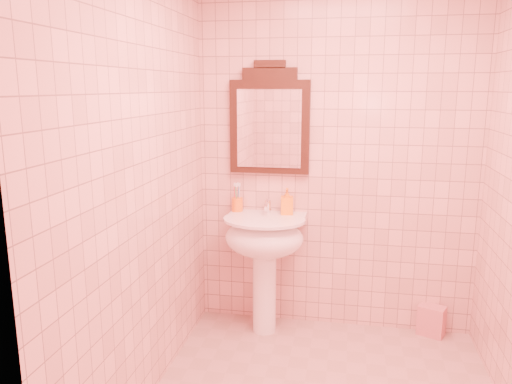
% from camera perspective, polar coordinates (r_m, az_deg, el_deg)
% --- Properties ---
extents(back_wall, '(2.00, 0.02, 2.50)m').
position_cam_1_polar(back_wall, '(3.62, 9.17, 3.52)').
color(back_wall, beige).
rests_on(back_wall, floor).
extents(pedestal_sink, '(0.58, 0.58, 0.86)m').
position_cam_1_polar(pedestal_sink, '(3.58, 0.96, -6.11)').
color(pedestal_sink, white).
rests_on(pedestal_sink, floor).
extents(faucet, '(0.04, 0.16, 0.11)m').
position_cam_1_polar(faucet, '(3.64, 1.34, -1.58)').
color(faucet, white).
rests_on(faucet, pedestal_sink).
extents(mirror, '(0.57, 0.06, 0.80)m').
position_cam_1_polar(mirror, '(3.61, 1.55, 7.99)').
color(mirror, black).
rests_on(mirror, back_wall).
extents(toothbrush_cup, '(0.08, 0.08, 0.19)m').
position_cam_1_polar(toothbrush_cup, '(3.70, -2.15, -1.41)').
color(toothbrush_cup, orange).
rests_on(toothbrush_cup, pedestal_sink).
extents(soap_dispenser, '(0.10, 0.10, 0.19)m').
position_cam_1_polar(soap_dispenser, '(3.61, 3.56, -1.08)').
color(soap_dispenser, orange).
rests_on(soap_dispenser, pedestal_sink).
extents(towel, '(0.21, 0.18, 0.22)m').
position_cam_1_polar(towel, '(3.94, 19.41, -13.68)').
color(towel, '#D77E80').
rests_on(towel, floor).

